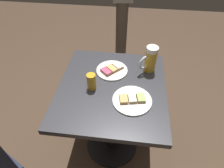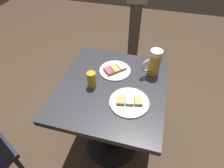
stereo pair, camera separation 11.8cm
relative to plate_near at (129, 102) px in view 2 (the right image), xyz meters
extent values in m
plane|color=#4C3828|center=(0.13, -0.10, -0.73)|extent=(6.00, 6.00, 0.00)
cylinder|color=black|center=(0.13, -0.10, -0.72)|extent=(0.44, 0.44, 0.01)
cylinder|color=black|center=(0.13, -0.10, -0.37)|extent=(0.09, 0.09, 0.69)
cube|color=#333338|center=(0.13, -0.10, -0.03)|extent=(0.67, 0.73, 0.04)
cylinder|color=white|center=(0.00, 0.00, 0.00)|extent=(0.23, 0.23, 0.01)
cube|color=#9E7547|center=(-0.05, -0.01, 0.01)|extent=(0.06, 0.08, 0.01)
cube|color=#ADC66B|center=(-0.05, -0.01, 0.02)|extent=(0.06, 0.07, 0.01)
cube|color=#9E7547|center=(0.00, 0.00, 0.01)|extent=(0.06, 0.08, 0.01)
cube|color=white|center=(0.00, 0.00, 0.02)|extent=(0.06, 0.07, 0.01)
cube|color=#9E7547|center=(0.05, 0.01, 0.01)|extent=(0.06, 0.08, 0.01)
cube|color=#E5B266|center=(0.05, 0.01, 0.02)|extent=(0.06, 0.07, 0.01)
cylinder|color=white|center=(0.15, -0.25, 0.00)|extent=(0.21, 0.21, 0.01)
cube|color=#9E7547|center=(0.12, -0.29, 0.01)|extent=(0.09, 0.09, 0.01)
cube|color=white|center=(0.12, -0.29, 0.02)|extent=(0.08, 0.08, 0.01)
cube|color=#9E7547|center=(0.15, -0.25, 0.01)|extent=(0.09, 0.09, 0.01)
cube|color=#E5B266|center=(0.15, -0.25, 0.02)|extent=(0.08, 0.08, 0.01)
cube|color=#9E7547|center=(0.18, -0.22, 0.01)|extent=(0.09, 0.09, 0.01)
cube|color=#BC4C70|center=(0.18, -0.22, 0.02)|extent=(0.08, 0.08, 0.01)
cylinder|color=gold|center=(-0.10, -0.30, 0.07)|extent=(0.08, 0.08, 0.15)
cylinder|color=white|center=(-0.10, -0.30, 0.16)|extent=(0.08, 0.08, 0.03)
torus|color=silver|center=(-0.06, -0.27, 0.08)|extent=(0.08, 0.08, 0.10)
cylinder|color=gold|center=(0.25, -0.08, 0.04)|extent=(0.05, 0.05, 0.11)
cylinder|color=#1E2338|center=(0.90, 0.23, -0.50)|extent=(0.03, 0.03, 0.46)
cylinder|color=#51473D|center=(0.14, -1.02, -0.28)|extent=(0.11, 0.11, 0.90)
cylinder|color=#51473D|center=(0.17, -1.24, -0.28)|extent=(0.11, 0.11, 0.90)
camera|label=1|loc=(0.03, 0.74, 0.84)|focal=30.53mm
camera|label=2|loc=(-0.09, 0.72, 0.84)|focal=30.53mm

